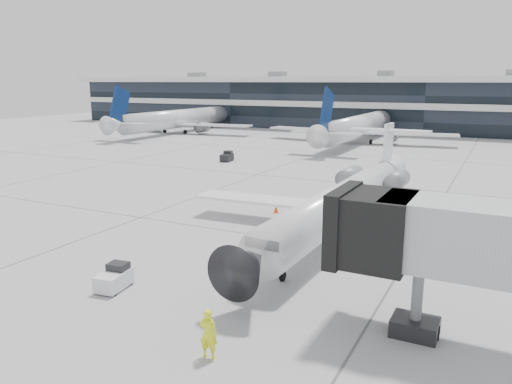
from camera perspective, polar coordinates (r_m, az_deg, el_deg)
The scene contains 9 objects.
ground at distance 34.05m, azimuth 0.07°, elevation -4.97°, with size 220.00×220.00×0.00m, color #9B9B9E.
terminal at distance 112.08m, azimuth 19.52°, elevation 9.19°, with size 170.00×22.00×10.00m, color black.
bg_jet_left at distance 103.50m, azimuth -8.60°, elevation 6.75°, with size 32.00×40.00×9.60m, color silver, non-canonical shape.
bg_jet_center at distance 87.59m, azimuth 11.69°, elevation 5.60°, with size 32.00×40.00×9.60m, color silver, non-canonical shape.
regional_jet at distance 34.77m, azimuth 10.10°, elevation -0.91°, with size 23.15×28.81×6.66m.
ramp_worker at distance 19.56m, azimuth -5.46°, elevation -15.81°, with size 0.72×0.48×1.99m, color #ECFF1A.
baggage_tug at distance 26.47m, azimuth -15.88°, elevation -9.46°, with size 1.41×2.09×1.24m.
traffic_cone at distance 39.73m, azimuth 2.30°, elevation -1.97°, with size 0.49×0.49×0.62m.
far_tug at distance 65.38m, azimuth -3.33°, elevation 4.06°, with size 1.52×2.24×1.33m.
Camera 1 is at (14.58, -29.01, 10.28)m, focal length 35.00 mm.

